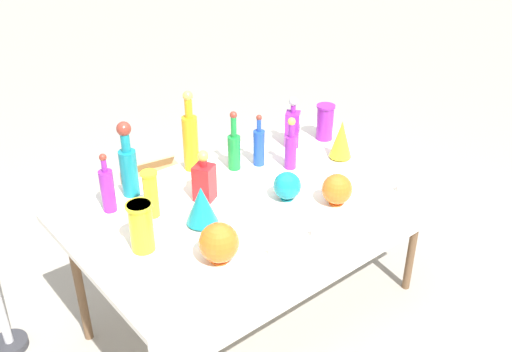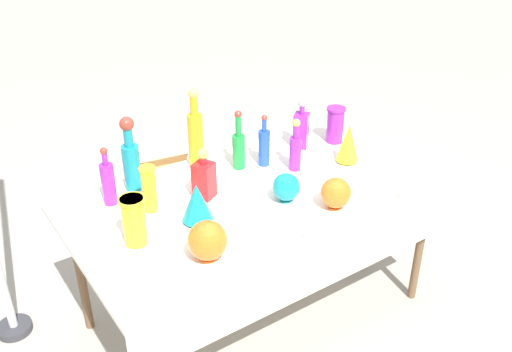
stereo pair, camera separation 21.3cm
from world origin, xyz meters
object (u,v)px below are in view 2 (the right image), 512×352
object	(u,v)px
tall_bottle_3	(239,147)
cardboard_box_behind_left	(173,199)
tall_bottle_0	(131,159)
slender_vase_2	(335,124)
tall_bottle_2	(196,136)
round_bowl_0	(286,187)
round_bowl_2	(336,193)
tall_bottle_4	(264,146)
tall_bottle_5	(108,182)
fluted_vase_1	(197,202)
slender_vase_0	(149,188)
slender_vase_1	(134,220)
fluted_vase_0	(348,142)
tall_bottle_1	(295,150)
round_bowl_1	(208,241)
square_decanter_1	(204,177)
square_decanter_0	(301,128)

from	to	relation	value
tall_bottle_3	cardboard_box_behind_left	xyz separation A→B (m)	(-0.06, 0.74, -0.68)
tall_bottle_0	slender_vase_2	distance (m)	1.18
tall_bottle_0	tall_bottle_2	xyz separation A→B (m)	(0.37, 0.03, 0.01)
round_bowl_0	round_bowl_2	xyz separation A→B (m)	(0.15, -0.18, 0.01)
tall_bottle_3	round_bowl_0	distance (m)	0.41
tall_bottle_4	slender_vase_2	world-z (taller)	tall_bottle_4
tall_bottle_5	fluted_vase_1	size ratio (longest dim) A/B	1.55
tall_bottle_0	fluted_vase_1	xyz separation A→B (m)	(0.12, -0.43, -0.07)
slender_vase_0	cardboard_box_behind_left	bearing A→B (deg)	59.59
tall_bottle_2	slender_vase_0	distance (m)	0.47
slender_vase_1	fluted_vase_0	bearing A→B (deg)	2.27
tall_bottle_2	tall_bottle_4	xyz separation A→B (m)	(0.30, -0.19, -0.07)
tall_bottle_1	slender_vase_0	size ratio (longest dim) A/B	1.27
tall_bottle_1	round_bowl_2	size ratio (longest dim) A/B	1.87
tall_bottle_3	fluted_vase_0	distance (m)	0.58
tall_bottle_0	fluted_vase_0	distance (m)	1.13
tall_bottle_4	round_bowl_0	xyz separation A→B (m)	(-0.12, -0.36, -0.04)
slender_vase_0	fluted_vase_0	bearing A→B (deg)	-7.91
fluted_vase_0	slender_vase_0	bearing A→B (deg)	172.09
slender_vase_1	tall_bottle_5	bearing A→B (deg)	85.14
tall_bottle_0	slender_vase_2	world-z (taller)	tall_bottle_0
tall_bottle_0	tall_bottle_1	bearing A→B (deg)	-20.74
tall_bottle_0	tall_bottle_1	world-z (taller)	tall_bottle_0
tall_bottle_3	round_bowl_0	xyz separation A→B (m)	(0.01, -0.41, -0.04)
tall_bottle_5	tall_bottle_4	bearing A→B (deg)	-6.45
tall_bottle_4	slender_vase_0	distance (m)	0.70
tall_bottle_0	round_bowl_1	xyz separation A→B (m)	(0.02, -0.70, -0.08)
tall_bottle_1	tall_bottle_5	bearing A→B (deg)	166.21
round_bowl_0	cardboard_box_behind_left	bearing A→B (deg)	93.17
square_decanter_1	tall_bottle_1	bearing A→B (deg)	-3.06
tall_bottle_1	cardboard_box_behind_left	xyz separation A→B (m)	(-0.29, 0.93, -0.67)
slender_vase_0	tall_bottle_2	bearing A→B (deg)	33.53
tall_bottle_3	round_bowl_1	bearing A→B (deg)	-132.03
slender_vase_2	cardboard_box_behind_left	distance (m)	1.24
square_decanter_1	slender_vase_1	world-z (taller)	square_decanter_1
tall_bottle_1	round_bowl_0	world-z (taller)	tall_bottle_1
round_bowl_1	fluted_vase_0	bearing A→B (deg)	16.87
tall_bottle_5	fluted_vase_0	size ratio (longest dim) A/B	1.36
fluted_vase_0	round_bowl_1	world-z (taller)	fluted_vase_0
tall_bottle_3	slender_vase_1	bearing A→B (deg)	-156.38
tall_bottle_1	slender_vase_1	bearing A→B (deg)	-171.95
tall_bottle_5	cardboard_box_behind_left	bearing A→B (deg)	47.62
tall_bottle_2	slender_vase_1	xyz separation A→B (m)	(-0.55, -0.46, -0.06)
square_decanter_0	fluted_vase_0	size ratio (longest dim) A/B	1.34
tall_bottle_2	tall_bottle_3	bearing A→B (deg)	-38.86
tall_bottle_4	fluted_vase_1	world-z (taller)	tall_bottle_4
tall_bottle_2	round_bowl_0	world-z (taller)	tall_bottle_2
round_bowl_2	square_decanter_1	bearing A→B (deg)	136.54
slender_vase_2	slender_vase_1	bearing A→B (deg)	-168.64
slender_vase_2	fluted_vase_1	world-z (taller)	slender_vase_2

